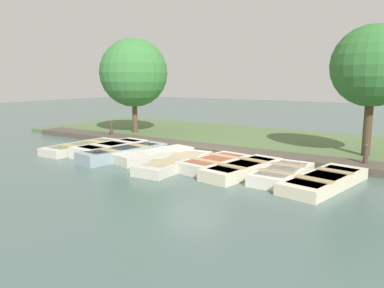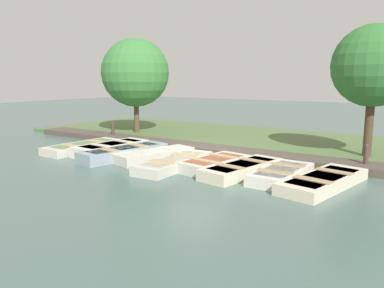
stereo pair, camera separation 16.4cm
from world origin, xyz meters
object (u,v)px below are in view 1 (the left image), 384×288
object	(u,v)px
rowboat_3	(155,155)
rowboat_7	(282,174)
rowboat_4	(175,163)
rowboat_8	(324,180)
park_tree_far_left	(134,73)
park_tree_left	(372,66)
rowboat_6	(243,169)
rowboat_1	(111,148)
mooring_post_near	(111,131)
mooring_post_far	(366,157)
rowboat_0	(82,147)
rowboat_2	(124,153)
rowboat_5	(215,163)

from	to	relation	value
rowboat_3	rowboat_7	world-z (taller)	rowboat_3
rowboat_4	rowboat_8	size ratio (longest dim) A/B	1.00
rowboat_8	park_tree_far_left	distance (m)	12.48
rowboat_3	park_tree_left	size ratio (longest dim) A/B	0.66
rowboat_6	rowboat_8	bearing A→B (deg)	100.58
rowboat_1	rowboat_6	bearing A→B (deg)	92.76
rowboat_1	park_tree_left	world-z (taller)	park_tree_left
mooring_post_near	rowboat_3	bearing A→B (deg)	62.74
rowboat_4	rowboat_6	xyz separation A→B (m)	(-0.41, 2.35, 0.02)
rowboat_3	park_tree_left	world-z (taller)	park_tree_left
mooring_post_far	park_tree_left	size ratio (longest dim) A/B	0.18
rowboat_0	mooring_post_near	world-z (taller)	mooring_post_near
rowboat_2	rowboat_4	size ratio (longest dim) A/B	1.04
rowboat_3	rowboat_2	bearing A→B (deg)	-55.43
mooring_post_far	park_tree_far_left	bearing A→B (deg)	-99.46
rowboat_1	rowboat_4	bearing A→B (deg)	85.66
rowboat_8	mooring_post_near	bearing A→B (deg)	-92.51
mooring_post_far	rowboat_2	bearing A→B (deg)	-70.13
rowboat_3	rowboat_1	bearing A→B (deg)	-74.87
rowboat_8	rowboat_1	bearing A→B (deg)	-79.72
rowboat_7	rowboat_8	bearing A→B (deg)	88.49
rowboat_2	rowboat_4	world-z (taller)	rowboat_2
rowboat_6	mooring_post_near	bearing A→B (deg)	-97.66
rowboat_8	mooring_post_near	xyz separation A→B (m)	(-2.56, -10.98, 0.29)
rowboat_5	rowboat_8	bearing A→B (deg)	96.41
rowboat_2	rowboat_5	distance (m)	3.77
rowboat_2	mooring_post_near	world-z (taller)	mooring_post_near
rowboat_6	rowboat_2	bearing A→B (deg)	-77.12
rowboat_6	park_tree_far_left	distance (m)	10.30
rowboat_0	rowboat_6	bearing A→B (deg)	91.59
rowboat_2	rowboat_6	xyz separation A→B (m)	(-0.29, 4.87, -0.03)
rowboat_4	rowboat_3	bearing A→B (deg)	-115.94
rowboat_5	park_tree_left	size ratio (longest dim) A/B	0.57
rowboat_3	mooring_post_near	bearing A→B (deg)	-103.55
rowboat_4	mooring_post_far	distance (m)	6.29
rowboat_0	rowboat_3	xyz separation A→B (m)	(-0.30, 3.69, 0.02)
rowboat_6	park_tree_left	size ratio (longest dim) A/B	0.67
rowboat_2	park_tree_far_left	bearing A→B (deg)	-132.28
rowboat_0	rowboat_4	distance (m)	5.05
mooring_post_near	rowboat_5	bearing A→B (deg)	71.54
rowboat_7	mooring_post_far	bearing A→B (deg)	143.47
rowboat_0	park_tree_left	size ratio (longest dim) A/B	0.70
rowboat_3	park_tree_far_left	world-z (taller)	park_tree_far_left
rowboat_0	rowboat_8	size ratio (longest dim) A/B	0.97
rowboat_5	mooring_post_far	distance (m)	4.94
rowboat_1	rowboat_7	world-z (taller)	rowboat_1
rowboat_6	mooring_post_near	xyz separation A→B (m)	(-2.61, -8.47, 0.27)
mooring_post_near	park_tree_left	world-z (taller)	park_tree_left
rowboat_8	park_tree_far_left	size ratio (longest dim) A/B	0.70
rowboat_0	park_tree_far_left	xyz separation A→B (m)	(-4.72, -1.28, 3.15)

